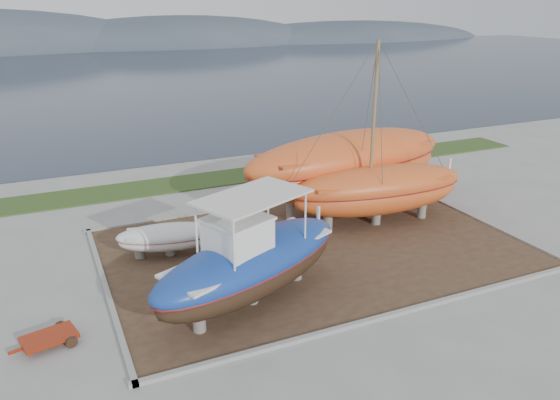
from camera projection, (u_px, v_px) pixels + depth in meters
name	position (u px, v px, depth m)	size (l,w,h in m)	color
ground	(363.00, 289.00, 21.16)	(140.00, 140.00, 0.00)	gray
dirt_patch	(315.00, 248.00, 24.57)	(18.00, 12.00, 0.06)	#422D1E
curb_frame	(315.00, 247.00, 24.55)	(18.60, 12.60, 0.15)	gray
grass_strip	(230.00, 177.00, 34.40)	(44.00, 3.00, 0.08)	#284219
sea	(108.00, 75.00, 81.02)	(260.00, 100.00, 0.04)	#1B2537
mountain_ridge	(75.00, 48.00, 128.04)	(200.00, 36.00, 20.00)	#333D49
blue_caique	(251.00, 251.00, 19.40)	(8.64, 2.70, 4.15)	navy
white_dinghy	(169.00, 240.00, 23.67)	(4.48, 1.68, 1.35)	white
orange_sailboat	(381.00, 137.00, 25.65)	(9.05, 2.67, 8.84)	#D05320
orange_bare_hull	(347.00, 172.00, 28.64)	(12.24, 3.67, 4.01)	#D05320
red_trailer	(50.00, 340.00, 17.67)	(2.50, 1.25, 0.35)	maroon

